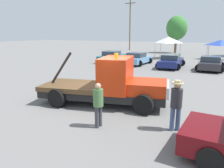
# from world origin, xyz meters

# --- Properties ---
(ground_plane) EXTENTS (160.00, 160.00, 0.00)m
(ground_plane) POSITION_xyz_m (0.00, 0.00, 0.00)
(ground_plane) COLOR slate
(tow_truck) EXTENTS (6.44, 3.39, 2.51)m
(tow_truck) POSITION_xyz_m (0.38, 0.09, 0.97)
(tow_truck) COLOR black
(tow_truck) RESTS_ON ground
(person_near_truck) EXTENTS (0.41, 0.41, 1.84)m
(person_near_truck) POSITION_xyz_m (3.78, -1.49, 1.08)
(person_near_truck) COLOR #475B84
(person_near_truck) RESTS_ON ground
(person_at_hood) EXTENTS (0.37, 0.37, 1.67)m
(person_at_hood) POSITION_xyz_m (1.20, -2.47, 0.96)
(person_at_hood) COLOR #38383D
(person_at_hood) RESTS_ON ground
(parked_car_teal) EXTENTS (2.57, 4.66, 1.34)m
(parked_car_teal) POSITION_xyz_m (-6.89, 14.53, 0.65)
(parked_car_teal) COLOR #196670
(parked_car_teal) RESTS_ON ground
(parked_car_skyblue) EXTENTS (2.64, 4.38, 1.34)m
(parked_car_skyblue) POSITION_xyz_m (-3.44, 13.83, 0.65)
(parked_car_skyblue) COLOR #669ED1
(parked_car_skyblue) RESTS_ON ground
(parked_car_navy) EXTENTS (2.52, 4.78, 1.34)m
(parked_car_navy) POSITION_xyz_m (0.42, 13.28, 0.65)
(parked_car_navy) COLOR navy
(parked_car_navy) RESTS_ON ground
(parked_car_charcoal) EXTENTS (2.48, 4.32, 1.34)m
(parked_car_charcoal) POSITION_xyz_m (4.07, 13.40, 0.65)
(parked_car_charcoal) COLOR #2D2D33
(parked_car_charcoal) RESTS_ON ground
(canopy_tent_white) EXTENTS (2.88, 2.88, 2.93)m
(canopy_tent_white) POSITION_xyz_m (-1.84, 21.57, 2.51)
(canopy_tent_white) COLOR #9E9EA3
(canopy_tent_white) RESTS_ON ground
(canopy_tent_blue) EXTENTS (3.04, 3.04, 2.59)m
(canopy_tent_blue) POSITION_xyz_m (4.64, 23.22, 2.22)
(canopy_tent_blue) COLOR #9E9EA3
(canopy_tent_blue) RESTS_ON ground
(tree_left) EXTENTS (3.58, 3.58, 6.39)m
(tree_left) POSITION_xyz_m (-2.65, 30.99, 4.28)
(tree_left) COLOR brown
(tree_left) RESTS_ON ground
(traffic_cone) EXTENTS (0.40, 0.40, 0.55)m
(traffic_cone) POSITION_xyz_m (-2.33, 3.70, 0.25)
(traffic_cone) COLOR black
(traffic_cone) RESTS_ON ground
(utility_pole) EXTENTS (2.20, 0.24, 10.45)m
(utility_pole) POSITION_xyz_m (-12.36, 33.20, 5.49)
(utility_pole) COLOR brown
(utility_pole) RESTS_ON ground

